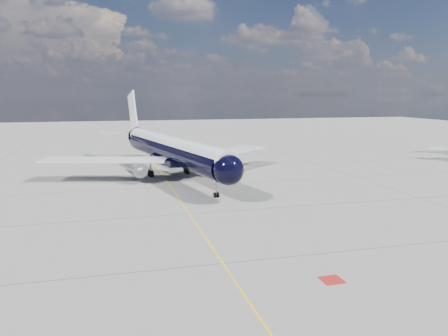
{
  "coord_description": "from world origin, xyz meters",
  "views": [
    {
      "loc": [
        -8.19,
        -36.64,
        13.17
      ],
      "look_at": [
        5.56,
        15.87,
        4.0
      ],
      "focal_mm": 35.0,
      "sensor_mm": 36.0,
      "label": 1
    }
  ],
  "objects": [
    {
      "name": "ground",
      "position": [
        0.0,
        30.0,
        0.0
      ],
      "size": [
        320.0,
        320.0,
        0.0
      ],
      "primitive_type": "plane",
      "color": "gray",
      "rests_on": "ground"
    },
    {
      "name": "taxiway_centerline",
      "position": [
        0.0,
        25.0,
        0.0
      ],
      "size": [
        0.16,
        160.0,
        0.01
      ],
      "primitive_type": "cube",
      "color": "yellow",
      "rests_on": "ground"
    },
    {
      "name": "red_marking",
      "position": [
        6.8,
        -10.0,
        0.0
      ],
      "size": [
        1.6,
        1.6,
        0.01
      ],
      "primitive_type": "cube",
      "color": "maroon",
      "rests_on": "ground"
    },
    {
      "name": "main_airliner",
      "position": [
        1.04,
        34.15,
        4.36
      ],
      "size": [
        39.03,
        48.16,
        14.04
      ],
      "rotation": [
        0.0,
        0.0,
        0.21
      ],
      "color": "black",
      "rests_on": "ground"
    }
  ]
}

